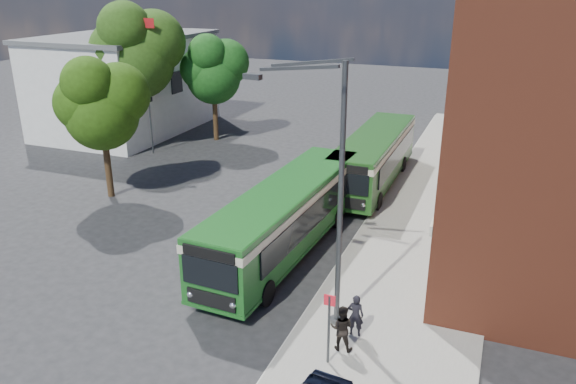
% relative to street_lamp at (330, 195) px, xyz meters
% --- Properties ---
extents(ground, '(120.00, 120.00, 0.00)m').
position_rel_street_lamp_xyz_m(ground, '(-4.84, 2.00, -4.79)').
color(ground, '#252527').
rests_on(ground, ground).
extents(pavement, '(6.00, 48.00, 0.15)m').
position_rel_street_lamp_xyz_m(pavement, '(2.16, 10.00, -4.72)').
color(pavement, gray).
rests_on(pavement, ground).
extents(kerb_line, '(0.12, 48.00, 0.01)m').
position_rel_street_lamp_xyz_m(kerb_line, '(-0.89, 10.00, -4.79)').
color(kerb_line, beige).
rests_on(kerb_line, ground).
extents(white_building, '(9.40, 13.40, 7.30)m').
position_rel_street_lamp_xyz_m(white_building, '(-22.84, 20.00, -1.13)').
color(white_building, silver).
rests_on(white_building, ground).
extents(flagpole, '(0.95, 0.10, 9.00)m').
position_rel_street_lamp_xyz_m(flagpole, '(-17.29, 15.00, 0.15)').
color(flagpole, '#3B3E41').
rests_on(flagpole, ground).
extents(street_lamp, '(2.96, 2.38, 9.00)m').
position_rel_street_lamp_xyz_m(street_lamp, '(0.00, 0.00, 0.00)').
color(street_lamp, '#3B3E41').
rests_on(street_lamp, ground).
extents(bus_stop_sign, '(0.35, 0.08, 2.52)m').
position_rel_street_lamp_xyz_m(bus_stop_sign, '(0.76, -2.20, -3.28)').
color(bus_stop_sign, '#3B3E41').
rests_on(bus_stop_sign, ground).
extents(bus_front, '(3.17, 12.48, 3.02)m').
position_rel_street_lamp_xyz_m(bus_front, '(-3.37, 4.63, -2.96)').
color(bus_front, '#1A5A1D').
rests_on(bus_front, ground).
extents(bus_rear, '(2.65, 11.43, 3.02)m').
position_rel_street_lamp_xyz_m(bus_rear, '(-1.84, 14.42, -2.96)').
color(bus_rear, '#1F4E1B').
rests_on(bus_rear, ground).
extents(pedestrian_a, '(0.58, 0.41, 1.48)m').
position_rel_street_lamp_xyz_m(pedestrian_a, '(1.15, -0.49, -3.90)').
color(pedestrian_a, black).
rests_on(pedestrian_a, pavement).
extents(pedestrian_b, '(0.81, 0.67, 1.54)m').
position_rel_street_lamp_xyz_m(pedestrian_b, '(0.94, -1.39, -3.87)').
color(pedestrian_b, black).
rests_on(pedestrian_b, pavement).
extents(tree_left, '(4.54, 4.32, 7.67)m').
position_rel_street_lamp_xyz_m(tree_left, '(-14.75, 7.24, 0.41)').
color(tree_left, '#322112').
rests_on(tree_left, ground).
extents(tree_mid, '(5.90, 5.61, 9.96)m').
position_rel_street_lamp_xyz_m(tree_mid, '(-18.70, 15.99, 1.97)').
color(tree_mid, '#322112').
rests_on(tree_mid, ground).
extents(tree_right, '(4.57, 4.35, 7.72)m').
position_rel_street_lamp_xyz_m(tree_right, '(-14.91, 19.63, 0.45)').
color(tree_right, '#322112').
rests_on(tree_right, ground).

